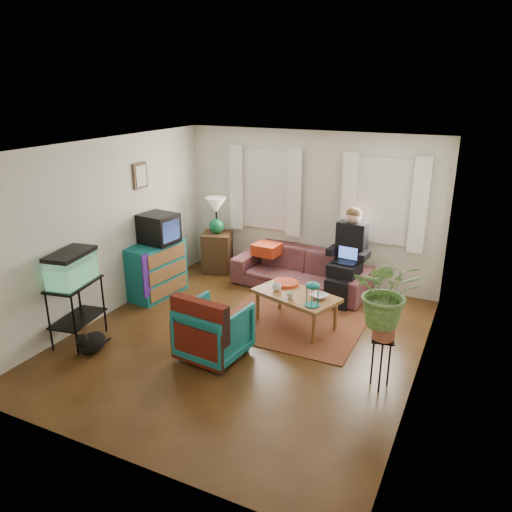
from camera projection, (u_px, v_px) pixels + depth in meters
The scene contains 31 objects.
floor at pixel (243, 341), 6.79m from camera, with size 4.50×5.00×0.01m, color #4F2B14.
ceiling at pixel (241, 147), 5.94m from camera, with size 4.50×5.00×0.01m, color white.
wall_back at pixel (309, 208), 8.49m from camera, with size 4.50×0.01×2.60m, color silver.
wall_front at pixel (108, 335), 4.24m from camera, with size 4.50×0.01×2.60m, color silver.
wall_left at pixel (106, 229), 7.29m from camera, with size 0.01×5.00×2.60m, color silver.
wall_right at pixel (426, 279), 5.44m from camera, with size 0.01×5.00×2.60m, color silver.
window_left at pixel (266, 190), 8.72m from camera, with size 1.08×0.04×1.38m, color white.
window_right at pixel (384, 201), 7.88m from camera, with size 1.08×0.04×1.38m, color white.
curtains_left at pixel (264, 191), 8.65m from camera, with size 1.36×0.06×1.50m, color white.
curtains_right at pixel (383, 202), 7.81m from camera, with size 1.36×0.06×1.50m, color white.
picture_frame at pixel (141, 176), 7.78m from camera, with size 0.04×0.32×0.40m, color #3D2616.
area_rug at pixel (291, 324), 7.25m from camera, with size 2.00×1.60×0.01m, color brown.
sofa at pixel (301, 264), 8.37m from camera, with size 2.28×0.90×0.89m, color brown.
seated_person at pixel (348, 259), 7.90m from camera, with size 0.57×0.70×1.36m, color black, non-canonical shape.
side_table at pixel (217, 252), 9.20m from camera, with size 0.50×0.50×0.73m, color #412718.
table_lamp at pixel (216, 216), 8.98m from camera, with size 0.38×0.38×0.67m, color white, non-canonical shape.
dresser at pixel (156, 270), 8.13m from camera, with size 0.49×0.98×0.89m, color #12696F.
crt_tv at pixel (159, 228), 7.97m from camera, with size 0.54×0.49×0.47m, color black.
aquarium_stand at pixel (77, 312), 6.66m from camera, with size 0.42×0.76×0.85m, color black.
aquarium at pixel (71, 267), 6.45m from camera, with size 0.38×0.69×0.45m, color #7FD899.
black_cat at pixel (92, 341), 6.43m from camera, with size 0.27×0.42×0.36m, color black.
armchair at pixel (214, 328), 6.30m from camera, with size 0.77×0.72×0.79m, color #116066.
serape_throw at pixel (199, 326), 6.01m from camera, with size 0.79×0.18×0.65m, color #9E0A0A.
coffee_table at pixel (296, 309), 7.16m from camera, with size 1.19×0.65×0.49m, color brown.
cup_a at pixel (277, 287), 7.17m from camera, with size 0.13×0.13×0.11m, color white.
cup_b at pixel (290, 295), 6.90m from camera, with size 0.11×0.11×0.10m, color beige.
bowl at pixel (319, 296), 6.93m from camera, with size 0.23×0.23×0.06m, color white.
snack_tray at pixel (286, 283), 7.40m from camera, with size 0.37×0.37×0.04m, color #B21414.
birdcage at pixel (312, 294), 6.64m from camera, with size 0.19×0.19×0.35m, color #115B6B, non-canonical shape.
plant_stand at pixel (381, 363), 5.66m from camera, with size 0.27×0.27×0.63m, color black.
potted_plant at pixel (386, 302), 5.41m from camera, with size 0.72×0.63×0.80m, color #599947.
Camera 1 is at (2.77, -5.36, 3.34)m, focal length 35.00 mm.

